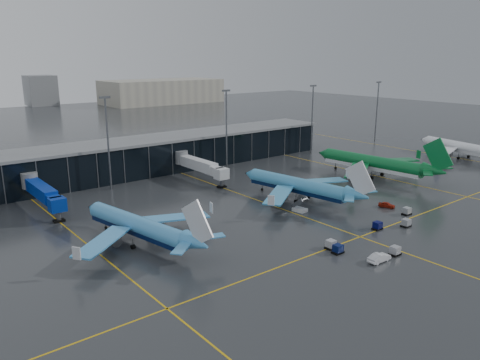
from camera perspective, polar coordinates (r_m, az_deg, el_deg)
ground at (r=101.35m, az=4.17°, el=-5.78°), size 600.00×600.00×0.00m
terminal_pier at (r=149.52m, az=-12.13°, el=2.85°), size 142.00×17.00×10.70m
jet_bridges at (r=120.28m, az=-22.93°, el=-1.33°), size 94.00×27.50×7.20m
flood_masts at (r=139.94m, az=-8.25°, el=5.72°), size 203.00×0.50×25.50m
distant_hangars at (r=359.27m, az=-20.20°, el=9.66°), size 260.00×71.00×22.00m
taxi_lines at (r=115.11m, az=4.25°, el=-3.22°), size 220.00×120.00×0.02m
airliner_arkefly at (r=93.43m, az=-12.51°, el=-4.13°), size 39.53×43.22×11.61m
airliner_klm_near at (r=119.79m, az=6.95°, el=0.43°), size 39.84×43.89×12.08m
airliner_aer_lingus at (r=147.54m, az=15.81°, el=3.01°), size 42.36×47.30×13.61m
airliner_ba at (r=186.97m, az=25.31°, el=4.32°), size 42.08×45.82×12.15m
baggage_carts at (r=99.85m, az=16.41°, el=-6.23°), size 32.00×13.10×1.70m
mobile_airstair at (r=111.89m, az=7.31°, el=-3.43°), size 2.62×3.47×3.45m
service_van_red at (r=119.27m, az=17.46°, el=-2.91°), size 2.80×4.21×1.33m
service_van_white at (r=88.29m, az=16.62°, el=-9.04°), size 4.90×1.82×1.60m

